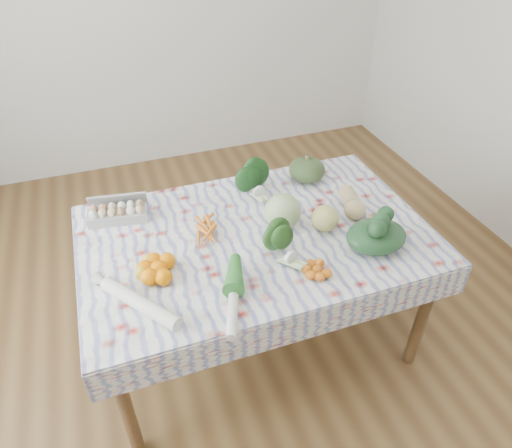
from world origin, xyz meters
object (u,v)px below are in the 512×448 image
(egg_carton, at_px, (118,214))
(grapefruit, at_px, (325,218))
(cabbage, at_px, (283,211))
(butternut_squash, at_px, (352,202))
(dining_table, at_px, (256,247))
(kabocha_squash, at_px, (307,169))

(egg_carton, bearing_deg, grapefruit, -15.04)
(egg_carton, bearing_deg, cabbage, -14.21)
(cabbage, relative_size, butternut_squash, 0.77)
(egg_carton, relative_size, grapefruit, 2.21)
(dining_table, bearing_deg, cabbage, 5.72)
(grapefruit, bearing_deg, cabbage, 153.03)
(dining_table, relative_size, egg_carton, 5.53)
(dining_table, distance_m, butternut_squash, 0.54)
(kabocha_squash, height_order, butternut_squash, kabocha_squash)
(dining_table, xyz_separation_m, kabocha_squash, (0.43, 0.36, 0.15))
(grapefruit, bearing_deg, butternut_squash, 25.04)
(grapefruit, bearing_deg, kabocha_squash, 76.24)
(egg_carton, xyz_separation_m, cabbage, (0.75, -0.32, 0.05))
(cabbage, bearing_deg, egg_carton, 157.18)
(kabocha_squash, height_order, grapefruit, kabocha_squash)
(kabocha_squash, xyz_separation_m, butternut_squash, (0.09, -0.35, -0.01))
(cabbage, bearing_deg, grapefruit, -26.97)
(butternut_squash, distance_m, grapefruit, 0.22)
(dining_table, height_order, grapefruit, grapefruit)
(cabbage, height_order, butternut_squash, cabbage)
(kabocha_squash, bearing_deg, cabbage, -129.71)
(egg_carton, xyz_separation_m, kabocha_squash, (1.04, 0.03, 0.03))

